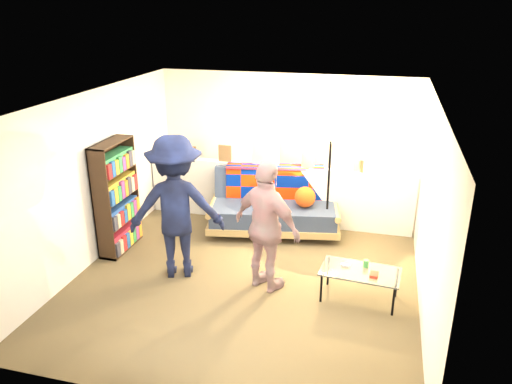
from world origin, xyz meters
TOP-DOWN VIEW (x-y plane):
  - ground at (0.00, 0.00)m, footprint 5.00×5.00m
  - room_shell at (0.00, 0.47)m, footprint 4.60×5.05m
  - half_wall_ledge at (0.00, 1.80)m, footprint 4.45×0.15m
  - ledge_decor at (-0.23, 1.78)m, footprint 2.97×0.02m
  - futon_sofa at (0.05, 1.43)m, footprint 2.22×1.33m
  - bookshelf at (-2.08, 0.23)m, footprint 0.28×0.83m
  - coffee_table at (1.52, -0.28)m, footprint 1.01×0.61m
  - floor_lamp at (0.88, 1.43)m, footprint 0.39×0.33m
  - person_left at (-0.92, -0.23)m, footprint 1.43×1.09m
  - person_right at (0.32, -0.30)m, footprint 1.10×0.84m

SIDE VIEW (x-z plane):
  - ground at x=0.00m, z-range 0.00..0.00m
  - coffee_table at x=1.52m, z-range 0.13..0.63m
  - futon_sofa at x=0.05m, z-range -0.03..0.86m
  - half_wall_ledge at x=0.00m, z-range 0.00..1.00m
  - bookshelf at x=-2.08m, z-range -0.06..1.61m
  - person_right at x=0.32m, z-range 0.00..1.73m
  - person_left at x=-0.92m, z-range 0.00..1.95m
  - ledge_decor at x=-0.23m, z-range 0.95..1.40m
  - floor_lamp at x=0.88m, z-range 0.35..2.01m
  - room_shell at x=0.00m, z-range 0.45..2.90m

